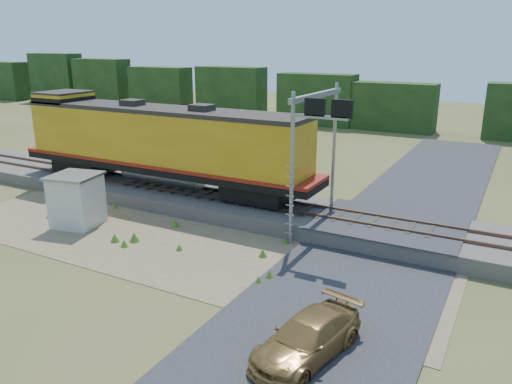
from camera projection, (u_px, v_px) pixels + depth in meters
The scene contains 11 objects.
ground at pixel (200, 255), 22.68m from camera, with size 140.00×140.00×0.00m, color #475123.
ballast at pixel (262, 210), 27.61m from camera, with size 70.00×5.00×0.80m, color slate.
rails at pixel (262, 201), 27.47m from camera, with size 70.00×1.54×0.16m.
dirt_shoulder at pixel (172, 243), 24.01m from camera, with size 26.00×8.00×0.03m, color #8C7754.
road at pixel (354, 281), 20.07m from camera, with size 7.00×66.00×0.86m.
tree_line_north at pixel (400, 102), 53.76m from camera, with size 130.00×3.00×6.50m.
weed_clumps at pixel (142, 241), 24.36m from camera, with size 15.00×6.20×0.56m, color #456E1F, non-canonical shape.
locomotive at pixel (157, 142), 29.97m from camera, with size 20.33×3.10×5.24m.
shed at pixel (77, 200), 26.01m from camera, with size 2.76×2.76×2.77m.
signal_gantry at pixel (318, 126), 24.04m from camera, with size 2.86×6.20×7.21m.
car at pixel (307, 338), 15.21m from camera, with size 1.78×4.38×1.27m, color olive.
Camera 1 is at (12.21, -17.13, 9.30)m, focal length 35.00 mm.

